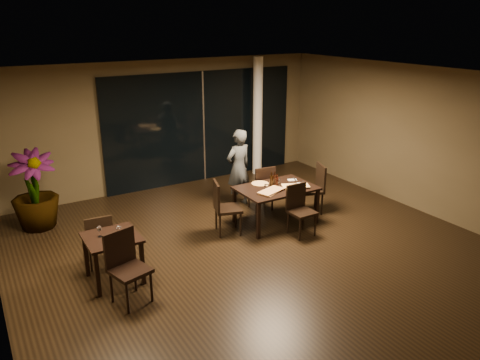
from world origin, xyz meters
The scene contains 31 objects.
ground centered at (0.00, 0.00, 0.00)m, with size 8.00×8.00×0.00m, color black.
wall_back centered at (0.00, 4.05, 1.50)m, with size 8.00×0.10×3.00m, color #493E27.
wall_right centered at (4.05, 0.00, 1.50)m, with size 0.10×8.00×3.00m, color #493E27.
ceiling centered at (0.00, 0.00, 3.02)m, with size 8.00×8.00×0.04m, color silver.
window_panel centered at (1.00, 3.96, 1.35)m, with size 5.00×0.06×2.70m, color black.
column centered at (2.40, 3.65, 1.50)m, with size 0.24×0.24×3.00m, color white.
main_table centered at (1.00, 0.80, 0.68)m, with size 1.50×1.00×0.75m.
side_table centered at (-2.40, 0.30, 0.62)m, with size 0.80×0.80×0.75m.
chair_main_far centered at (1.12, 1.46, 0.55)m, with size 0.51×0.51×0.99m.
chair_main_near centered at (1.10, 0.17, 0.54)m, with size 0.45×0.45×0.96m.
chair_main_left centered at (-0.13, 0.90, 0.58)m, with size 0.60×0.60×1.03m.
chair_main_right centered at (2.02, 0.85, 0.57)m, with size 0.61×0.61×1.03m.
chair_side_far centered at (-2.47, 0.83, 0.51)m, with size 0.46×0.46×0.92m.
chair_side_near centered at (-2.39, -0.33, 0.59)m, with size 0.61×0.61×1.06m.
diner centered at (0.85, 1.99, 0.84)m, with size 0.57×0.38×1.69m, color #303436.
potted_plant centered at (-3.10, 2.99, 0.77)m, with size 0.84×0.84×1.54m, color #1D531B.
pizza_board_left centered at (0.76, 0.63, 0.76)m, with size 0.54×0.27×0.01m, color #432915.
pizza_board_right centered at (1.33, 0.61, 0.76)m, with size 0.53×0.27×0.01m, color #452E16.
oblong_pizza_left centered at (0.76, 0.63, 0.77)m, with size 0.52×0.25×0.02m, color maroon, non-canonical shape.
oblong_pizza_right centered at (1.33, 0.61, 0.77)m, with size 0.51×0.23×0.02m, color maroon, non-canonical shape.
round_pizza centered at (0.83, 1.11, 0.76)m, with size 0.33×0.33×0.01m, color #A72612.
bottle_a centered at (0.94, 0.88, 0.90)m, with size 0.07×0.07×0.30m, color black, non-canonical shape.
bottle_b centered at (1.03, 0.81, 0.88)m, with size 0.06×0.06×0.26m, color black, non-canonical shape.
bottle_c centered at (1.02, 0.88, 0.89)m, with size 0.06×0.06×0.29m, color black, non-canonical shape.
tumbler_left centered at (0.79, 0.84, 0.79)m, with size 0.07×0.07×0.09m, color white.
tumbler_right centered at (1.17, 0.96, 0.79)m, with size 0.08×0.08×0.09m, color white.
napkin_near centered at (1.56, 0.70, 0.76)m, with size 0.18×0.10×0.01m, color white.
napkin_far centered at (1.52, 0.97, 0.76)m, with size 0.18×0.10×0.01m, color silver.
wine_glass_a centered at (-2.55, 0.38, 0.83)m, with size 0.07×0.07×0.17m, color white, non-canonical shape.
wine_glass_b centered at (-2.30, 0.22, 0.84)m, with size 0.08×0.08×0.17m, color white, non-canonical shape.
side_napkin centered at (-2.34, 0.14, 0.76)m, with size 0.18×0.11×0.01m, color white.
Camera 1 is at (-4.02, -6.21, 3.88)m, focal length 35.00 mm.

